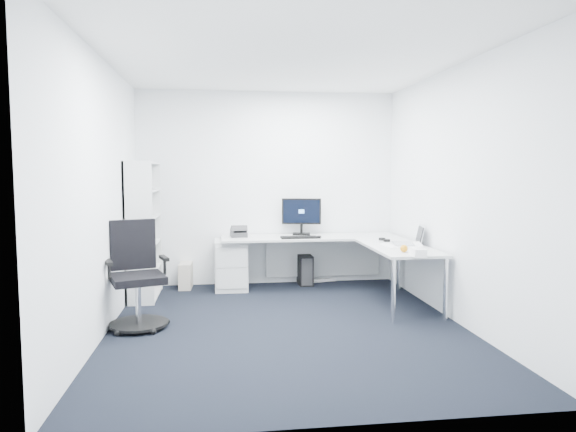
{
  "coord_description": "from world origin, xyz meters",
  "views": [
    {
      "loc": [
        -0.67,
        -5.12,
        1.6
      ],
      "look_at": [
        0.15,
        1.05,
        1.05
      ],
      "focal_mm": 32.0,
      "sensor_mm": 36.0,
      "label": 1
    }
  ],
  "objects": [
    {
      "name": "wall_right",
      "position": [
        1.8,
        0.0,
        1.35
      ],
      "size": [
        0.02,
        4.2,
        2.7
      ],
      "primitive_type": "cube",
      "color": "white",
      "rests_on": "ground"
    },
    {
      "name": "monitor",
      "position": [
        0.46,
        1.92,
        0.97
      ],
      "size": [
        0.57,
        0.27,
        0.52
      ],
      "primitive_type": null,
      "rotation": [
        0.0,
        0.0,
        -0.17
      ],
      "color": "black",
      "rests_on": "l_desk"
    },
    {
      "name": "task_chair",
      "position": [
        -1.5,
        0.14,
        0.55
      ],
      "size": [
        0.77,
        0.77,
        1.09
      ],
      "primitive_type": null,
      "rotation": [
        0.0,
        0.0,
        0.32
      ],
      "color": "black",
      "rests_on": "ground"
    },
    {
      "name": "beige_pc_tower",
      "position": [
        -1.15,
        1.91,
        0.17
      ],
      "size": [
        0.18,
        0.37,
        0.35
      ],
      "primitive_type": "cube",
      "rotation": [
        0.0,
        0.0,
        -0.04
      ],
      "color": "#BAAF9E",
      "rests_on": "ground"
    },
    {
      "name": "laptop",
      "position": [
        1.53,
        0.82,
        0.83
      ],
      "size": [
        0.4,
        0.39,
        0.24
      ],
      "primitive_type": null,
      "rotation": [
        0.0,
        0.0,
        -0.2
      ],
      "color": "silver",
      "rests_on": "l_desk"
    },
    {
      "name": "power_strip",
      "position": [
        0.82,
        2.07,
        0.02
      ],
      "size": [
        0.36,
        0.14,
        0.04
      ],
      "primitive_type": "cube",
      "rotation": [
        0.0,
        0.0,
        0.24
      ],
      "color": "white",
      "rests_on": "ground"
    },
    {
      "name": "l_desk",
      "position": [
        0.55,
        1.4,
        0.35
      ],
      "size": [
        2.42,
        1.36,
        0.71
      ],
      "primitive_type": null,
      "color": "#B7BAB9",
      "rests_on": "ground"
    },
    {
      "name": "headphones",
      "position": [
        1.41,
        1.16,
        0.73
      ],
      "size": [
        0.15,
        0.22,
        0.05
      ],
      "primitive_type": null,
      "rotation": [
        0.0,
        0.0,
        0.14
      ],
      "color": "black",
      "rests_on": "l_desk"
    },
    {
      "name": "black_pc_tower",
      "position": [
        0.51,
        1.96,
        0.21
      ],
      "size": [
        0.19,
        0.43,
        0.42
      ],
      "primitive_type": "cube",
      "rotation": [
        0.0,
        0.0,
        0.01
      ],
      "color": "black",
      "rests_on": "ground"
    },
    {
      "name": "desk_phone",
      "position": [
        -0.42,
        1.81,
        0.78
      ],
      "size": [
        0.23,
        0.23,
        0.15
      ],
      "primitive_type": null,
      "rotation": [
        0.0,
        0.0,
        0.08
      ],
      "color": "#2B2B2E",
      "rests_on": "l_desk"
    },
    {
      "name": "mouse",
      "position": [
        0.63,
        1.53,
        0.72
      ],
      "size": [
        0.08,
        0.1,
        0.03
      ],
      "primitive_type": "cube",
      "rotation": [
        0.0,
        0.0,
        -0.33
      ],
      "color": "black",
      "rests_on": "l_desk"
    },
    {
      "name": "ground",
      "position": [
        0.0,
        0.0,
        0.0
      ],
      "size": [
        4.2,
        4.2,
        0.0
      ],
      "primitive_type": "plane",
      "color": "black"
    },
    {
      "name": "wall_back",
      "position": [
        0.0,
        2.1,
        1.35
      ],
      "size": [
        3.6,
        0.02,
        2.7
      ],
      "primitive_type": "cube",
      "color": "white",
      "rests_on": "ground"
    },
    {
      "name": "tissue_box",
      "position": [
        1.39,
        -0.02,
        0.75
      ],
      "size": [
        0.15,
        0.25,
        0.08
      ],
      "primitive_type": "cube",
      "rotation": [
        0.0,
        0.0,
        -0.09
      ],
      "color": "white",
      "rests_on": "l_desk"
    },
    {
      "name": "orange_fruit",
      "position": [
        1.33,
        0.24,
        0.75
      ],
      "size": [
        0.08,
        0.08,
        0.08
      ],
      "primitive_type": "sphere",
      "color": "orange",
      "rests_on": "l_desk"
    },
    {
      "name": "wall_left",
      "position": [
        -1.8,
        0.0,
        1.35
      ],
      "size": [
        0.02,
        4.2,
        2.7
      ],
      "primitive_type": "cube",
      "color": "white",
      "rests_on": "ground"
    },
    {
      "name": "drawer_pedestal",
      "position": [
        -0.53,
        1.77,
        0.33
      ],
      "size": [
        0.43,
        0.54,
        0.67
      ],
      "primitive_type": "cube",
      "color": "#B7BAB9",
      "rests_on": "ground"
    },
    {
      "name": "white_keyboard",
      "position": [
        1.31,
        0.7,
        0.71
      ],
      "size": [
        0.11,
        0.38,
        0.01
      ],
      "primitive_type": "cube",
      "rotation": [
        0.0,
        0.0,
        0.01
      ],
      "color": "white",
      "rests_on": "l_desk"
    },
    {
      "name": "wall_front",
      "position": [
        0.0,
        -2.1,
        1.35
      ],
      "size": [
        3.6,
        0.02,
        2.7
      ],
      "primitive_type": "cube",
      "color": "white",
      "rests_on": "ground"
    },
    {
      "name": "black_keyboard",
      "position": [
        0.36,
        1.56,
        0.72
      ],
      "size": [
        0.48,
        0.17,
        0.02
      ],
      "primitive_type": "cube",
      "rotation": [
        0.0,
        0.0,
        -0.01
      ],
      "color": "black",
      "rests_on": "l_desk"
    },
    {
      "name": "ceiling",
      "position": [
        0.0,
        0.0,
        2.7
      ],
      "size": [
        4.2,
        4.2,
        0.0
      ],
      "primitive_type": "plane",
      "color": "white"
    },
    {
      "name": "bookshelf",
      "position": [
        -1.62,
        1.45,
        0.86
      ],
      "size": [
        0.33,
        0.86,
        1.72
      ],
      "primitive_type": null,
      "color": "silver",
      "rests_on": "ground"
    }
  ]
}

